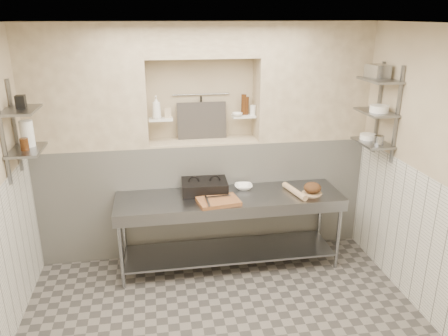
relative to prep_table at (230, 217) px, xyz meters
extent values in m
cube|color=silver|center=(-0.23, -1.18, 2.21)|extent=(4.00, 3.90, 0.10)
cube|color=beige|center=(1.82, -1.18, 0.76)|extent=(0.10, 3.90, 2.80)
cube|color=beige|center=(-0.23, 0.82, 0.76)|extent=(4.00, 0.10, 2.80)
cube|color=silver|center=(-0.23, 0.57, 0.06)|extent=(4.00, 0.40, 1.40)
cube|color=beige|center=(-0.23, 0.57, 0.77)|extent=(1.30, 0.40, 0.02)
cube|color=beige|center=(-1.56, 0.57, 1.46)|extent=(1.35, 0.40, 1.40)
cube|color=beige|center=(1.09, 0.57, 1.46)|extent=(1.35, 0.40, 1.40)
cube|color=beige|center=(-0.23, 0.57, 1.96)|extent=(1.30, 0.40, 0.40)
cube|color=silver|center=(1.76, -1.18, 0.06)|extent=(0.02, 3.90, 1.40)
cube|color=white|center=(-0.73, 0.57, 1.06)|extent=(0.28, 0.16, 0.02)
cube|color=white|center=(0.27, 0.57, 1.06)|extent=(0.28, 0.16, 0.02)
cylinder|color=gray|center=(-0.23, 0.74, 1.31)|extent=(0.70, 0.02, 0.02)
cylinder|color=black|center=(-0.23, 0.72, 1.14)|extent=(0.02, 0.02, 0.30)
cube|color=#383330|center=(-0.23, 0.67, 1.00)|extent=(0.60, 0.08, 0.45)
cube|color=slate|center=(-2.21, 0.07, 1.16)|extent=(0.03, 0.03, 0.95)
cube|color=slate|center=(-2.21, -0.33, 1.16)|extent=(0.03, 0.03, 0.95)
cube|color=slate|center=(-2.07, -0.13, 0.96)|extent=(0.30, 0.50, 0.02)
cube|color=slate|center=(-2.07, -0.13, 1.36)|extent=(0.30, 0.50, 0.03)
cube|color=slate|center=(1.74, 0.07, 1.21)|extent=(0.03, 0.03, 1.05)
cube|color=slate|center=(1.74, -0.33, 1.21)|extent=(0.03, 0.03, 1.05)
cube|color=slate|center=(1.61, -0.13, 0.86)|extent=(0.30, 0.50, 0.02)
cube|color=slate|center=(1.61, -0.13, 1.21)|extent=(0.30, 0.50, 0.02)
cube|color=slate|center=(1.61, -0.13, 1.56)|extent=(0.30, 0.50, 0.03)
cube|color=gray|center=(0.00, 0.02, 0.24)|extent=(2.60, 0.70, 0.04)
cube|color=gray|center=(0.00, 0.02, -0.46)|extent=(2.45, 0.60, 0.03)
cube|color=gray|center=(0.00, -0.31, 0.18)|extent=(2.60, 0.02, 0.12)
cylinder|color=gray|center=(-1.24, -0.27, -0.21)|extent=(0.04, 0.04, 0.86)
cylinder|color=gray|center=(-1.24, 0.31, -0.21)|extent=(0.04, 0.04, 0.86)
cylinder|color=gray|center=(1.24, -0.27, -0.21)|extent=(0.04, 0.04, 0.86)
cylinder|color=gray|center=(1.24, 0.31, -0.21)|extent=(0.04, 0.04, 0.86)
cube|color=black|center=(-0.27, 0.17, 0.31)|extent=(0.54, 0.40, 0.09)
cube|color=black|center=(-0.27, 0.17, 0.38)|extent=(0.54, 0.40, 0.05)
cube|color=brown|center=(-0.16, -0.16, 0.28)|extent=(0.49, 0.38, 0.04)
cube|color=gray|center=(-0.15, -0.09, 0.31)|extent=(0.28, 0.05, 0.01)
cylinder|color=gray|center=(-0.29, -0.21, 0.31)|extent=(0.03, 0.26, 0.02)
imported|color=white|center=(0.20, 0.20, 0.28)|extent=(0.24, 0.24, 0.05)
cylinder|color=tan|center=(0.75, -0.06, 0.29)|extent=(0.17, 0.46, 0.07)
cylinder|color=tan|center=(0.96, -0.08, 0.26)|extent=(0.23, 0.23, 0.01)
ellipsoid|color=#4C2D19|center=(0.96, -0.08, 0.33)|extent=(0.20, 0.20, 0.12)
imported|color=white|center=(-0.77, 0.53, 1.21)|extent=(0.12, 0.12, 0.27)
cube|color=beige|center=(-0.64, 0.58, 1.13)|extent=(0.08, 0.08, 0.11)
imported|color=white|center=(0.18, 0.52, 1.09)|extent=(0.15, 0.15, 0.04)
cylinder|color=#3B1E0B|center=(0.31, 0.60, 1.18)|extent=(0.06, 0.06, 0.22)
cylinder|color=#3B1E0B|center=(0.28, 0.61, 1.19)|extent=(0.06, 0.06, 0.25)
cylinder|color=white|center=(0.38, 0.56, 1.13)|extent=(0.07, 0.07, 0.12)
cylinder|color=white|center=(-2.07, -0.04, 1.10)|extent=(0.13, 0.13, 0.26)
cylinder|color=#3B1E0B|center=(-2.07, -0.18, 1.03)|extent=(0.08, 0.08, 0.12)
cube|color=black|center=(-2.07, -0.09, 1.43)|extent=(0.09, 0.09, 0.12)
cylinder|color=white|center=(1.61, -0.02, 0.90)|extent=(0.19, 0.19, 0.06)
cylinder|color=gray|center=(1.61, -0.26, 0.92)|extent=(0.10, 0.10, 0.10)
cylinder|color=white|center=(1.61, -0.19, 1.26)|extent=(0.20, 0.20, 0.07)
cube|color=gray|center=(1.61, -0.07, 1.64)|extent=(0.22, 0.26, 0.15)
camera|label=1|loc=(-0.83, -4.53, 2.23)|focal=35.00mm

